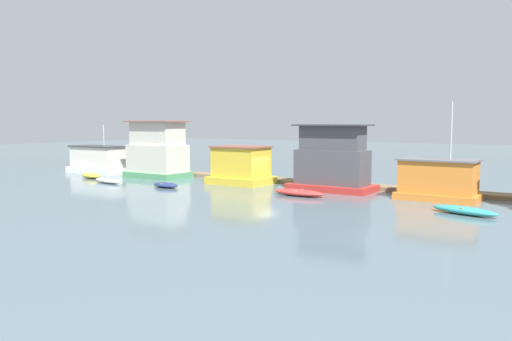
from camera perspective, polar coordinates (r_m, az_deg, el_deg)
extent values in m
plane|color=slate|center=(43.45, 0.72, -1.73)|extent=(200.00, 200.00, 0.00)
cube|color=#846B4C|center=(46.26, 2.95, -1.11)|extent=(59.60, 2.00, 0.30)
cube|color=white|center=(57.24, -17.61, 0.06)|extent=(6.97, 3.22, 0.62)
cube|color=silver|center=(57.13, -17.65, 1.48)|extent=(6.25, 2.50, 2.22)
cube|color=#38383D|center=(57.07, -17.68, 2.65)|extent=(6.55, 2.80, 0.12)
cylinder|color=#B2B2B7|center=(56.18, -17.01, 3.85)|extent=(0.12, 0.12, 2.27)
cube|color=#4C9360|center=(51.09, -11.13, -0.44)|extent=(6.04, 3.94, 0.56)
cube|color=beige|center=(50.95, -11.17, 1.39)|extent=(5.51, 3.41, 2.71)
cube|color=beige|center=(50.84, -11.22, 4.18)|extent=(4.95, 2.85, 2.26)
cube|color=brown|center=(50.83, -11.24, 5.51)|extent=(5.81, 3.71, 0.12)
cube|color=gold|center=(44.79, -1.72, -1.10)|extent=(5.21, 4.07, 0.65)
cube|color=gold|center=(44.63, -1.73, 0.98)|extent=(4.39, 3.25, 2.60)
cube|color=brown|center=(44.55, -1.73, 2.72)|extent=(4.69, 3.55, 0.12)
cube|color=red|center=(40.82, 8.65, -1.91)|extent=(6.77, 3.65, 0.50)
cube|color=#4C4C51|center=(40.64, 8.68, 0.39)|extent=(5.68, 2.56, 2.78)
cube|color=#4C4C51|center=(40.50, 8.73, 3.70)|extent=(5.05, 1.93, 1.92)
cube|color=#38383D|center=(40.49, 8.75, 5.15)|extent=(5.98, 2.86, 0.12)
cube|color=orange|center=(37.81, 20.03, -2.77)|extent=(5.55, 3.25, 0.50)
cube|color=orange|center=(37.65, 20.10, -0.67)|extent=(5.04, 2.74, 2.29)
cube|color=slate|center=(37.54, 20.16, 1.16)|extent=(5.34, 3.04, 0.12)
cylinder|color=#B2B2B7|center=(37.29, 21.42, 4.27)|extent=(0.12, 0.12, 4.01)
ellipsoid|color=yellow|center=(51.89, -18.33, -0.54)|extent=(2.93, 1.67, 0.53)
cube|color=#997F60|center=(51.87, -18.33, -0.34)|extent=(0.33, 1.05, 0.08)
ellipsoid|color=white|center=(47.29, -16.58, -1.11)|extent=(3.97, 1.78, 0.43)
cube|color=#997F60|center=(47.27, -16.59, -0.93)|extent=(0.33, 0.91, 0.08)
ellipsoid|color=navy|center=(42.92, -10.29, -1.63)|extent=(2.93, 1.74, 0.42)
cube|color=#997F60|center=(42.91, -10.29, -1.44)|extent=(0.33, 1.14, 0.08)
ellipsoid|color=red|center=(37.50, 4.90, -2.52)|extent=(4.13, 1.44, 0.49)
cube|color=#997F60|center=(37.48, 4.91, -2.26)|extent=(0.17, 1.18, 0.08)
ellipsoid|color=teal|center=(32.32, 22.73, -4.24)|extent=(4.17, 2.16, 0.47)
cube|color=#997F60|center=(32.29, 22.74, -3.95)|extent=(0.41, 0.96, 0.08)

